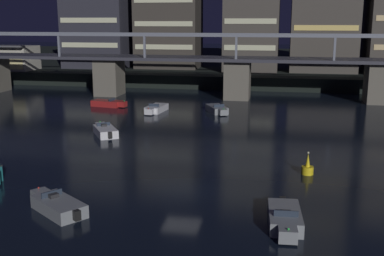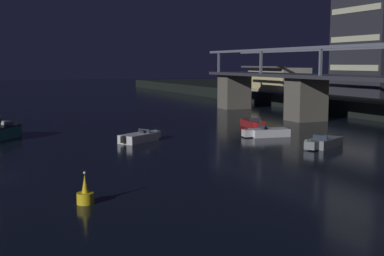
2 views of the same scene
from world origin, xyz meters
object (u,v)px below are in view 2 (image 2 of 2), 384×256
object	(u,v)px
speedboat_mid_left	(140,137)
speedboat_near_right	(267,133)
waterfront_pavilion	(278,80)
tower_west_low	(376,24)
speedboat_near_center	(253,124)
speedboat_far_left	(323,143)
channel_buoy	(85,195)

from	to	relation	value
speedboat_mid_left	speedboat_near_right	bearing A→B (deg)	81.68
waterfront_pavilion	speedboat_near_right	size ratio (longest dim) A/B	2.37
waterfront_pavilion	speedboat_mid_left	bearing A→B (deg)	-47.77
tower_west_low	speedboat_near_center	distance (m)	34.78
speedboat_near_right	speedboat_far_left	distance (m)	7.72
channel_buoy	speedboat_near_center	bearing A→B (deg)	135.17
tower_west_low	speedboat_far_left	size ratio (longest dim) A/B	4.67
waterfront_pavilion	speedboat_near_right	world-z (taller)	waterfront_pavilion
speedboat_near_right	speedboat_mid_left	size ratio (longest dim) A/B	1.09
speedboat_near_center	channel_buoy	world-z (taller)	channel_buoy
tower_west_low	speedboat_mid_left	world-z (taller)	tower_west_low
waterfront_pavilion	speedboat_near_right	xyz separation A→B (m)	(35.62, -24.25, -4.02)
speedboat_mid_left	channel_buoy	distance (m)	21.59
speedboat_far_left	channel_buoy	size ratio (longest dim) A/B	2.81
tower_west_low	waterfront_pavilion	world-z (taller)	tower_west_low
tower_west_low	speedboat_far_left	bearing A→B (deg)	-48.34
speedboat_far_left	channel_buoy	bearing A→B (deg)	-66.71
speedboat_mid_left	channel_buoy	bearing A→B (deg)	-25.32
speedboat_near_center	speedboat_far_left	world-z (taller)	same
channel_buoy	speedboat_far_left	bearing A→B (deg)	113.29
speedboat_near_center	channel_buoy	size ratio (longest dim) A/B	2.97
tower_west_low	waterfront_pavilion	xyz separation A→B (m)	(-15.60, -7.90, -9.17)
speedboat_far_left	channel_buoy	xyz separation A→B (m)	(9.98, -23.19, 0.06)
waterfront_pavilion	speedboat_near_center	size ratio (longest dim) A/B	2.37
tower_west_low	speedboat_far_left	distance (m)	43.67
speedboat_near_right	speedboat_far_left	world-z (taller)	same
speedboat_near_center	speedboat_mid_left	size ratio (longest dim) A/B	1.09
speedboat_near_center	channel_buoy	distance (m)	35.11
speedboat_near_center	speedboat_mid_left	xyz separation A→B (m)	(5.38, -15.52, 0.00)
waterfront_pavilion	speedboat_far_left	size ratio (longest dim) A/B	2.50
speedboat_far_left	waterfront_pavilion	bearing A→B (deg)	151.79
speedboat_near_center	speedboat_mid_left	bearing A→B (deg)	-70.87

